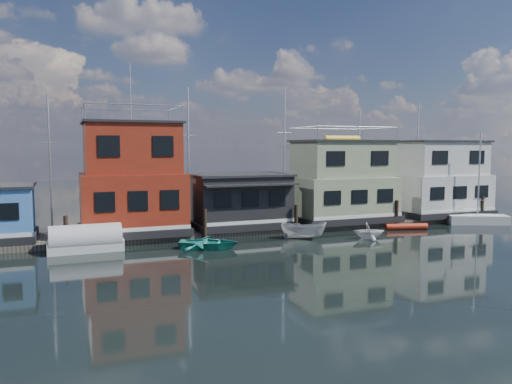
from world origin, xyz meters
name	(u,v)px	position (x,y,z in m)	size (l,w,h in m)	color
ground	(319,265)	(0.00, 0.00, 0.00)	(160.00, 160.00, 0.00)	black
dock	(245,228)	(0.00, 12.00, 0.20)	(48.00, 5.00, 0.40)	#595147
houseboat_red	(132,181)	(-8.50, 12.00, 4.10)	(7.40, 5.90, 11.86)	black
houseboat_dark	(239,200)	(-0.50, 11.98, 2.42)	(7.40, 6.10, 4.06)	black
houseboat_green	(341,182)	(8.50, 12.00, 3.55)	(8.40, 5.90, 7.03)	black
houseboat_white	(438,180)	(18.50, 12.00, 3.54)	(8.40, 5.90, 6.66)	black
pilings	(254,222)	(-0.33, 9.20, 1.10)	(42.28, 0.28, 2.20)	#2D2116
background_masts	(272,157)	(4.76, 18.00, 5.55)	(36.40, 0.16, 12.00)	silver
dinghy_white	(369,231)	(7.00, 5.70, 0.59)	(1.94, 2.25, 1.18)	white
tarp_runabout	(86,241)	(-11.88, 8.42, 0.68)	(4.52, 1.90, 1.82)	beige
dinghy_teal	(209,243)	(-4.53, 6.39, 0.39)	(2.72, 3.81, 0.79)	teal
red_kayak	(406,227)	(12.01, 7.93, 0.25)	(0.49, 0.49, 3.35)	red
motorboat	(303,230)	(2.68, 7.33, 0.63)	(1.22, 3.24, 1.25)	silver
day_sailer	(477,219)	(19.46, 8.17, 0.44)	(5.13, 3.41, 7.70)	white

